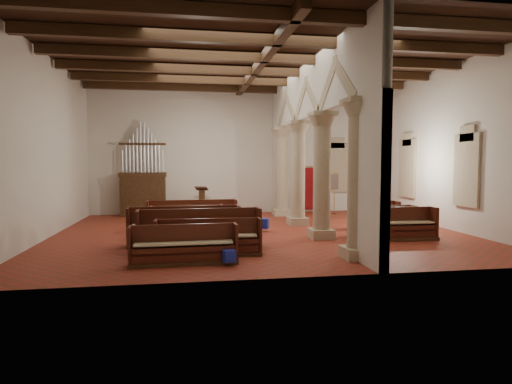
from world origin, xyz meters
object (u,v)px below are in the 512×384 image
object	(u,v)px
nave_pew_0	(184,251)
processional_banner	(334,199)
lectern	(202,203)
aisle_pew_0	(403,229)
pipe_organ	(143,186)

from	to	relation	value
nave_pew_0	processional_banner	bearing A→B (deg)	50.03
lectern	aisle_pew_0	bearing A→B (deg)	-34.21
processional_banner	aisle_pew_0	size ratio (longest dim) A/B	0.97
lectern	nave_pew_0	bearing A→B (deg)	-78.42
nave_pew_0	aisle_pew_0	world-z (taller)	aisle_pew_0
pipe_organ	lectern	bearing A→B (deg)	-5.98
lectern	processional_banner	distance (m)	6.25
nave_pew_0	aisle_pew_0	bearing A→B (deg)	15.57
pipe_organ	processional_banner	bearing A→B (deg)	-5.91
lectern	nave_pew_0	size ratio (longest dim) A/B	0.52
processional_banner	nave_pew_0	bearing A→B (deg)	-151.07
pipe_organ	aisle_pew_0	distance (m)	11.73
lectern	nave_pew_0	distance (m)	9.61
pipe_organ	nave_pew_0	world-z (taller)	pipe_organ
processional_banner	aisle_pew_0	bearing A→B (deg)	-113.84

